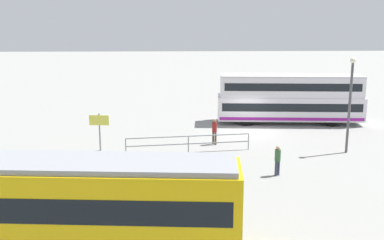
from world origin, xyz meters
The scene contains 8 objects.
ground_plane centered at (0.00, 0.00, 0.00)m, with size 160.00×160.00×0.00m, color gray.
double_decker_bus centered at (-3.73, -2.73, 2.00)m, with size 11.59×3.35×3.90m.
tram_yellow centered at (11.01, 17.33, 1.80)m, with size 16.04×3.78×3.47m.
pedestrian_near_railing centered at (2.79, 3.40, 1.01)m, with size 0.45×0.45×1.75m.
pedestrian_crossing centered at (-0.08, 9.70, 0.97)m, with size 0.45×0.45×1.69m.
pedestrian_railing centered at (4.59, 5.16, 0.74)m, with size 7.86×1.04×1.08m.
info_sign centered at (10.23, 4.61, 1.71)m, with size 1.27×0.17×2.43m.
street_lamp centered at (-5.39, 5.58, 3.56)m, with size 0.36×0.36×6.00m.
Camera 1 is at (5.37, 33.14, 8.45)m, focal length 43.04 mm.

